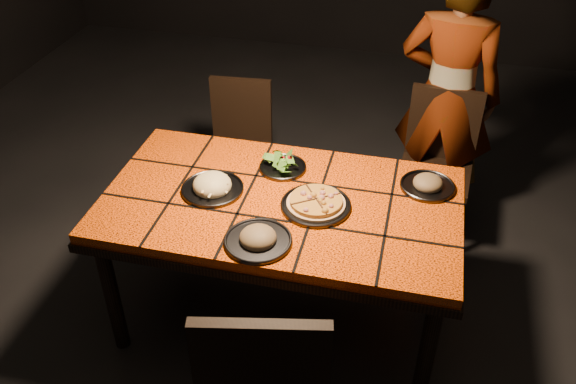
% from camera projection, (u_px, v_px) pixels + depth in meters
% --- Properties ---
extents(room_shell, '(6.04, 7.04, 3.08)m').
position_uv_depth(room_shell, '(280.00, 40.00, 2.29)').
color(room_shell, black).
rests_on(room_shell, ground).
extents(dining_table, '(1.62, 0.92, 0.75)m').
position_uv_depth(dining_table, '(281.00, 213.00, 2.78)').
color(dining_table, '#FF5408').
rests_on(dining_table, ground).
extents(chair_near, '(0.53, 0.53, 0.99)m').
position_uv_depth(chair_near, '(265.00, 380.00, 2.17)').
color(chair_near, black).
rests_on(chair_near, ground).
extents(chair_far_left, '(0.40, 0.40, 0.82)m').
position_uv_depth(chair_far_left, '(239.00, 138.00, 3.70)').
color(chair_far_left, black).
rests_on(chair_far_left, ground).
extents(chair_far_right, '(0.43, 0.43, 0.88)m').
position_uv_depth(chair_far_right, '(438.00, 156.00, 3.47)').
color(chair_far_right, black).
rests_on(chair_far_right, ground).
extents(diner, '(0.64, 0.48, 1.60)m').
position_uv_depth(diner, '(448.00, 97.00, 3.43)').
color(diner, brown).
rests_on(diner, ground).
extents(plate_pizza, '(0.36, 0.36, 0.04)m').
position_uv_depth(plate_pizza, '(316.00, 204.00, 2.68)').
color(plate_pizza, '#36363B').
rests_on(plate_pizza, dining_table).
extents(plate_pasta, '(0.29, 0.29, 0.09)m').
position_uv_depth(plate_pasta, '(212.00, 186.00, 2.77)').
color(plate_pasta, '#36363B').
rests_on(plate_pasta, dining_table).
extents(plate_salad, '(0.23, 0.23, 0.07)m').
position_uv_depth(plate_salad, '(283.00, 165.00, 2.91)').
color(plate_salad, '#36363B').
rests_on(plate_salad, dining_table).
extents(plate_mushroom_a, '(0.28, 0.28, 0.09)m').
position_uv_depth(plate_mushroom_a, '(258.00, 238.00, 2.48)').
color(plate_mushroom_a, '#36363B').
rests_on(plate_mushroom_a, dining_table).
extents(plate_mushroom_b, '(0.25, 0.25, 0.08)m').
position_uv_depth(plate_mushroom_b, '(428.00, 184.00, 2.79)').
color(plate_mushroom_b, '#36363B').
rests_on(plate_mushroom_b, dining_table).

